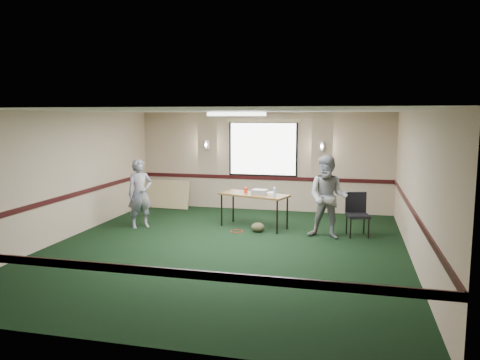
% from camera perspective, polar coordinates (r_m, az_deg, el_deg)
% --- Properties ---
extents(ground, '(8.00, 8.00, 0.00)m').
position_cam_1_polar(ground, '(9.31, -1.90, -8.41)').
color(ground, black).
rests_on(ground, ground).
extents(room_shell, '(8.00, 8.02, 8.00)m').
position_cam_1_polar(room_shell, '(11.05, 1.00, 2.52)').
color(room_shell, '#CAAA92').
rests_on(room_shell, ground).
extents(folding_table, '(1.72, 1.10, 0.80)m').
position_cam_1_polar(folding_table, '(10.89, 1.72, -2.01)').
color(folding_table, brown).
rests_on(folding_table, ground).
extents(projector, '(0.37, 0.32, 0.11)m').
position_cam_1_polar(projector, '(10.81, 2.40, -1.46)').
color(projector, gray).
rests_on(projector, folding_table).
extents(game_console, '(0.22, 0.18, 0.05)m').
position_cam_1_polar(game_console, '(10.82, 3.82, -1.62)').
color(game_console, white).
rests_on(game_console, folding_table).
extents(red_cup, '(0.09, 0.09, 0.13)m').
position_cam_1_polar(red_cup, '(11.00, 0.73, -1.24)').
color(red_cup, red).
rests_on(red_cup, folding_table).
extents(water_bottle, '(0.07, 0.07, 0.22)m').
position_cam_1_polar(water_bottle, '(10.47, 4.23, -1.48)').
color(water_bottle, '#96CCF5').
rests_on(water_bottle, folding_table).
extents(duffel_bag, '(0.36, 0.31, 0.22)m').
position_cam_1_polar(duffel_bag, '(10.60, 2.19, -5.79)').
color(duffel_bag, '#413B25').
rests_on(duffel_bag, ground).
extents(cable_coil, '(0.35, 0.35, 0.01)m').
position_cam_1_polar(cable_coil, '(10.66, -0.39, -6.26)').
color(cable_coil, red).
rests_on(cable_coil, ground).
extents(folded_table, '(1.56, 0.31, 0.79)m').
position_cam_1_polar(folded_table, '(13.45, -9.35, -1.70)').
color(folded_table, tan).
rests_on(folded_table, ground).
extents(conference_chair, '(0.55, 0.57, 0.94)m').
position_cam_1_polar(conference_chair, '(10.54, 14.06, -3.63)').
color(conference_chair, black).
rests_on(conference_chair, ground).
extents(person_left, '(0.69, 0.68, 1.60)m').
position_cam_1_polar(person_left, '(11.15, -12.09, -1.64)').
color(person_left, '#39467E').
rests_on(person_left, ground).
extents(person_right, '(0.95, 0.79, 1.78)m').
position_cam_1_polar(person_right, '(10.11, 10.66, -2.07)').
color(person_right, '#7D97C3').
rests_on(person_right, ground).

